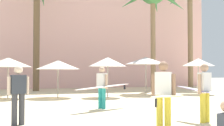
% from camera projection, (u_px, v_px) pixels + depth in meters
% --- Properties ---
extents(hotel_pink, '(22.35, 11.60, 16.04)m').
position_uv_depth(hotel_pink, '(89.00, 15.00, 34.17)').
color(hotel_pink, beige).
rests_on(hotel_pink, ground).
extents(cafe_umbrella_0, '(2.57, 2.57, 2.16)m').
position_uv_depth(cafe_umbrella_0, '(58.00, 65.00, 17.35)').
color(cafe_umbrella_0, gray).
rests_on(cafe_umbrella_0, ground).
extents(cafe_umbrella_2, '(2.25, 2.25, 2.36)m').
position_uv_depth(cafe_umbrella_2, '(108.00, 62.00, 17.60)').
color(cafe_umbrella_2, gray).
rests_on(cafe_umbrella_2, ground).
extents(cafe_umbrella_3, '(2.71, 2.71, 2.47)m').
position_uv_depth(cafe_umbrella_3, '(146.00, 61.00, 19.49)').
color(cafe_umbrella_3, gray).
rests_on(cafe_umbrella_3, ground).
extents(cafe_umbrella_4, '(2.19, 2.19, 2.41)m').
position_uv_depth(cafe_umbrella_4, '(198.00, 62.00, 20.07)').
color(cafe_umbrella_4, gray).
rests_on(cafe_umbrella_4, ground).
extents(cafe_umbrella_5, '(2.66, 2.66, 2.30)m').
position_uv_depth(cafe_umbrella_5, '(8.00, 62.00, 16.74)').
color(cafe_umbrella_5, gray).
rests_on(cafe_umbrella_5, ground).
extents(person_mid_center, '(2.10, 2.12, 1.74)m').
position_uv_depth(person_mid_center, '(166.00, 94.00, 7.19)').
color(person_mid_center, gold).
rests_on(person_mid_center, ground).
extents(person_far_left, '(0.93, 2.70, 1.72)m').
position_uv_depth(person_far_left, '(207.00, 91.00, 8.62)').
color(person_far_left, gold).
rests_on(person_far_left, ground).
extents(person_far_right, '(2.82, 1.67, 1.69)m').
position_uv_depth(person_far_right, '(103.00, 86.00, 11.81)').
color(person_far_right, teal).
rests_on(person_far_right, ground).
extents(person_near_left, '(0.61, 0.31, 1.66)m').
position_uv_depth(person_near_left, '(18.00, 92.00, 8.25)').
color(person_near_left, '#3D3D42').
rests_on(person_near_left, ground).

